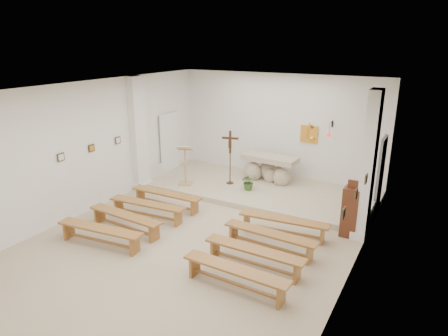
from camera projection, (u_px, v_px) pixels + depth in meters
The scene contains 31 objects.
ground at pixel (197, 238), 9.48m from camera, with size 7.00×10.00×0.00m, color #C2AB8C.
wall_left at pixel (85, 149), 10.56m from camera, with size 0.02×10.00×3.50m, color silver.
wall_right at pixel (355, 196), 7.33m from camera, with size 0.02×10.00×3.50m, color silver.
wall_back at pixel (278, 128), 13.10m from camera, with size 7.00×0.02×3.50m, color silver.
ceiling at pixel (194, 90), 8.42m from camera, with size 7.00×10.00×0.02m, color silver.
sanctuary_platform at pixel (258, 189), 12.37m from camera, with size 6.98×3.00×0.15m, color #C1B395.
pilaster_left at pixel (139, 134), 12.17m from camera, with size 0.26×0.55×3.50m, color white.
pilaster_right at pixel (368, 167), 9.05m from camera, with size 0.26×0.55×3.50m, color white.
gold_wall_relief at pixel (309, 134), 12.62m from camera, with size 0.55×0.04×0.55m, color gold.
sanctuary_lamp at pixel (329, 133), 12.04m from camera, with size 0.11×0.36×0.44m.
station_frame_left_front at pixel (61, 157), 9.90m from camera, with size 0.03×0.20×0.20m, color #3C2B1A.
station_frame_left_mid at pixel (91, 148), 10.73m from camera, with size 0.03×0.20×0.20m, color #3C2B1A.
station_frame_left_rear at pixel (118, 140), 11.56m from camera, with size 0.03×0.20×0.20m, color #3C2B1A.
station_frame_right_front at pixel (344, 213), 6.68m from camera, with size 0.03×0.20×0.20m, color #3C2B1A.
station_frame_right_mid at pixel (356, 194), 7.52m from camera, with size 0.03×0.20×0.20m, color #3C2B1A.
station_frame_right_rear at pixel (366, 179), 8.35m from camera, with size 0.03×0.20×0.20m, color #3C2B1A.
radiator_left at pixel (154, 173), 13.23m from camera, with size 0.10×0.85×0.52m, color silver.
radiator_right at pixel (370, 216), 10.06m from camera, with size 0.10×0.85×0.52m, color silver.
altar at pixel (269, 170), 12.83m from camera, with size 1.81×0.85×0.91m.
lectern at pixel (185, 165), 12.41m from camera, with size 0.55×0.51×1.28m.
crucifix_stand at pixel (230, 154), 12.37m from camera, with size 0.51×0.22×1.70m.
potted_plant at pixel (249, 182), 12.07m from camera, with size 0.46×0.40×0.51m, color #315722.
donation_pedestal at pixel (350, 212), 9.44m from camera, with size 0.38×0.38×1.41m.
bench_left_front at pixel (166, 196), 11.10m from camera, with size 2.16×0.36×0.46m.
bench_right_front at pixel (283, 223), 9.50m from camera, with size 2.18×0.54×0.46m.
bench_left_second at pixel (147, 207), 10.42m from camera, with size 2.18×0.52×0.46m.
bench_right_second at pixel (270, 237), 8.81m from camera, with size 2.17×0.45×0.46m.
bench_left_third at pixel (125, 218), 9.73m from camera, with size 2.17×0.48×0.46m.
bench_right_third at pixel (254, 254), 8.12m from camera, with size 2.16×0.38×0.46m.
bench_left_fourth at pixel (100, 232), 9.04m from camera, with size 2.18×0.57×0.46m.
bench_right_fourth at pixel (235, 273), 7.44m from camera, with size 2.17×0.43×0.46m.
Camera 1 is at (4.70, -7.13, 4.49)m, focal length 32.00 mm.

